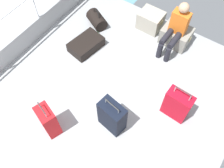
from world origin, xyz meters
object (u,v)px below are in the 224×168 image
at_px(cargo_crate_0, 151,20).
at_px(suitcase_4, 86,45).
at_px(cargo_crate_1, 176,36).
at_px(suitcase_2, 48,121).
at_px(passenger_seated, 176,28).
at_px(suitcase_3, 112,116).
at_px(suitcase_1, 177,105).
at_px(duffel_bag, 97,20).

relative_size(cargo_crate_0, suitcase_4, 0.71).
distance_m(cargo_crate_1, suitcase_2, 3.13).
xyz_separation_m(passenger_seated, suitcase_3, (-0.02, -2.18, -0.22)).
distance_m(suitcase_1, duffel_bag, 2.65).
distance_m(suitcase_1, suitcase_3, 1.14).
distance_m(passenger_seated, suitcase_1, 1.58).
bearing_deg(suitcase_4, duffel_bag, 107.54).
bearing_deg(suitcase_3, suitcase_2, -141.24).
height_order(cargo_crate_1, suitcase_3, suitcase_3).
relative_size(cargo_crate_0, suitcase_1, 0.68).
relative_size(suitcase_4, duffel_bag, 1.36).
bearing_deg(suitcase_3, suitcase_1, 45.97).
bearing_deg(duffel_bag, cargo_crate_1, 18.07).
distance_m(cargo_crate_0, suitcase_2, 3.09).
bearing_deg(cargo_crate_0, suitcase_3, -75.24).
bearing_deg(passenger_seated, suitcase_3, -90.53).
xyz_separation_m(cargo_crate_1, suitcase_2, (-0.84, -3.02, 0.15)).
xyz_separation_m(cargo_crate_1, suitcase_1, (0.77, -1.54, 0.13)).
bearing_deg(suitcase_3, passenger_seated, 89.47).
distance_m(cargo_crate_0, passenger_seated, 0.79).
distance_m(cargo_crate_1, suitcase_1, 1.73).
relative_size(cargo_crate_1, suitcase_3, 0.80).
relative_size(passenger_seated, suitcase_4, 1.41).
bearing_deg(suitcase_4, suitcase_3, -38.03).
bearing_deg(passenger_seated, suitcase_1, -60.50).
distance_m(cargo_crate_1, suitcase_4, 1.91).
bearing_deg(suitcase_2, suitcase_3, 38.76).
bearing_deg(cargo_crate_0, suitcase_4, -121.93).
bearing_deg(suitcase_1, cargo_crate_0, 131.64).
height_order(suitcase_3, duffel_bag, suitcase_3).
height_order(cargo_crate_1, suitcase_2, suitcase_2).
relative_size(suitcase_1, suitcase_2, 0.97).
xyz_separation_m(suitcase_3, duffel_bag, (-1.66, 1.81, -0.18)).
bearing_deg(cargo_crate_1, suitcase_3, -90.49).
relative_size(cargo_crate_1, passenger_seated, 0.58).
distance_m(suitcase_1, suitcase_4, 2.27).
distance_m(suitcase_3, suitcase_4, 1.85).
distance_m(cargo_crate_1, duffel_bag, 1.77).
relative_size(cargo_crate_1, duffel_bag, 1.11).
xyz_separation_m(passenger_seated, suitcase_4, (-1.46, -1.05, -0.45)).
bearing_deg(cargo_crate_0, suitcase_1, -48.36).
xyz_separation_m(cargo_crate_1, passenger_seated, (0.00, -0.18, 0.37)).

